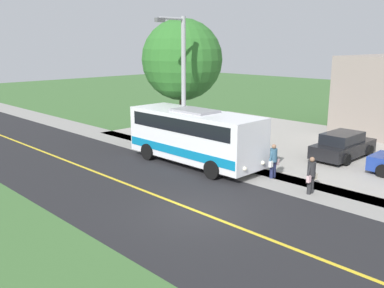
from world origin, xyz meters
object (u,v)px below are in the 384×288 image
pedestrian_with_bags (311,174)px  pedestrian_waiting (273,160)px  tree_curbside (182,60)px  street_light_pole (182,82)px  parked_car_near (343,146)px  shuttle_bus_front (195,134)px

pedestrian_with_bags → pedestrian_waiting: (-0.68, -2.37, 0.02)m
tree_curbside → street_light_pole: bearing=46.3°
parked_car_near → shuttle_bus_front: bearing=-36.4°
pedestrian_waiting → tree_curbside: (-1.90, -8.23, 4.36)m
pedestrian_waiting → street_light_pole: street_light_pole is taller
pedestrian_with_bags → tree_curbside: bearing=-103.7°
street_light_pole → parked_car_near: (-6.38, 6.24, -3.51)m
street_light_pole → pedestrian_waiting: bearing=96.4°
tree_curbside → pedestrian_waiting: bearing=77.0°
parked_car_near → pedestrian_with_bags: bearing=15.0°
pedestrian_with_bags → tree_curbside: 11.76m
shuttle_bus_front → street_light_pole: street_light_pole is taller
pedestrian_waiting → parked_car_near: 5.79m
pedestrian_with_bags → street_light_pole: size_ratio=0.21×
shuttle_bus_front → tree_curbside: size_ratio=1.01×
pedestrian_with_bags → pedestrian_waiting: size_ratio=0.98×
shuttle_bus_front → parked_car_near: 8.37m
pedestrian_waiting → tree_curbside: 9.51m
pedestrian_waiting → parked_car_near: bearing=173.5°
pedestrian_with_bags → pedestrian_waiting: pedestrian_waiting is taller
shuttle_bus_front → tree_curbside: (-2.85, -3.95, 3.64)m
shuttle_bus_front → parked_car_near: shuttle_bus_front is taller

